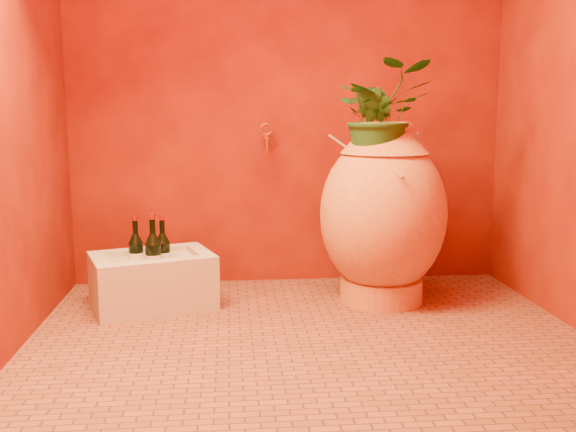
{
  "coord_description": "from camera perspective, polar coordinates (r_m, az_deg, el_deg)",
  "views": [
    {
      "loc": [
        -0.35,
        -2.73,
        1.01
      ],
      "look_at": [
        -0.06,
        0.35,
        0.5
      ],
      "focal_mm": 40.0,
      "sensor_mm": 36.0,
      "label": 1
    }
  ],
  "objects": [
    {
      "name": "wine_bottle_b",
      "position": [
        3.4,
        -13.33,
        -3.42
      ],
      "size": [
        0.08,
        0.08,
        0.32
      ],
      "color": "black",
      "rests_on": "stone_basin"
    },
    {
      "name": "wall_tap",
      "position": [
        3.66,
        -1.95,
        7.07
      ],
      "size": [
        0.07,
        0.15,
        0.17
      ],
      "color": "#B06A28",
      "rests_on": "wall_back"
    },
    {
      "name": "wine_bottle_c",
      "position": [
        3.29,
        -11.87,
        -3.65
      ],
      "size": [
        0.08,
        0.08,
        0.35
      ],
      "color": "black",
      "rests_on": "stone_basin"
    },
    {
      "name": "stone_basin",
      "position": [
        3.4,
        -11.94,
        -5.73
      ],
      "size": [
        0.69,
        0.59,
        0.28
      ],
      "rotation": [
        0.0,
        0.0,
        0.33
      ],
      "color": "beige",
      "rests_on": "floor"
    },
    {
      "name": "wine_bottle_a",
      "position": [
        3.38,
        -11.05,
        -3.43
      ],
      "size": [
        0.08,
        0.08,
        0.32
      ],
      "color": "black",
      "rests_on": "stone_basin"
    },
    {
      "name": "wall_left",
      "position": [
        2.89,
        -24.2,
        13.39
      ],
      "size": [
        0.02,
        2.0,
        2.5
      ],
      "primitive_type": "cube",
      "color": "#5F0E05",
      "rests_on": "ground"
    },
    {
      "name": "plant_side",
      "position": [
        3.3,
        7.51,
        7.84
      ],
      "size": [
        0.26,
        0.28,
        0.39
      ],
      "primitive_type": "imported",
      "rotation": [
        0.0,
        0.0,
        -1.03
      ],
      "color": "#1A4A1C",
      "rests_on": "amphora"
    },
    {
      "name": "wall_back",
      "position": [
        3.76,
        0.02,
        13.1
      ],
      "size": [
        2.5,
        0.02,
        2.5
      ],
      "primitive_type": "cube",
      "color": "#5F0E05",
      "rests_on": "ground"
    },
    {
      "name": "plant_main",
      "position": [
        3.32,
        8.34,
        8.96
      ],
      "size": [
        0.49,
        0.43,
        0.53
      ],
      "primitive_type": "imported",
      "rotation": [
        0.0,
        0.0,
        0.03
      ],
      "color": "#1A4A1C",
      "rests_on": "amphora"
    },
    {
      "name": "floor",
      "position": [
        2.93,
        1.85,
        -10.72
      ],
      "size": [
        2.5,
        2.5,
        0.0
      ],
      "primitive_type": "plane",
      "color": "brown",
      "rests_on": "ground"
    },
    {
      "name": "amphora",
      "position": [
        3.39,
        8.43,
        0.21
      ],
      "size": [
        0.88,
        0.88,
        0.95
      ],
      "rotation": [
        0.0,
        0.0,
        -0.42
      ],
      "color": "orange",
      "rests_on": "floor"
    }
  ]
}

